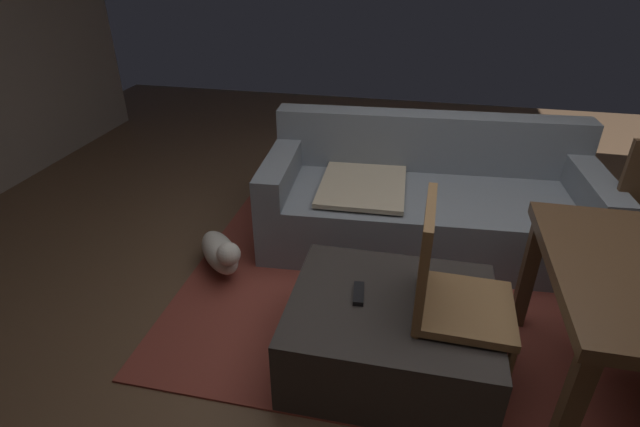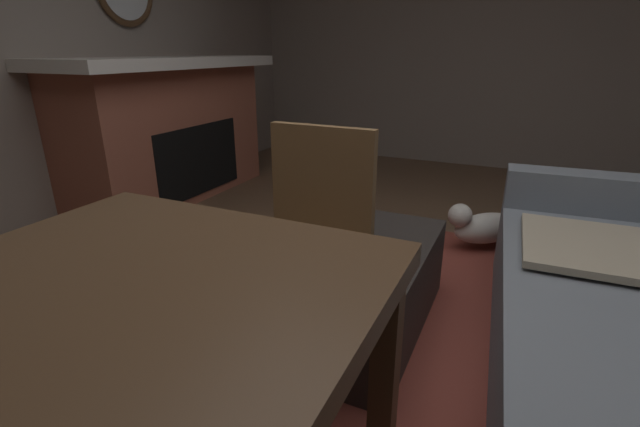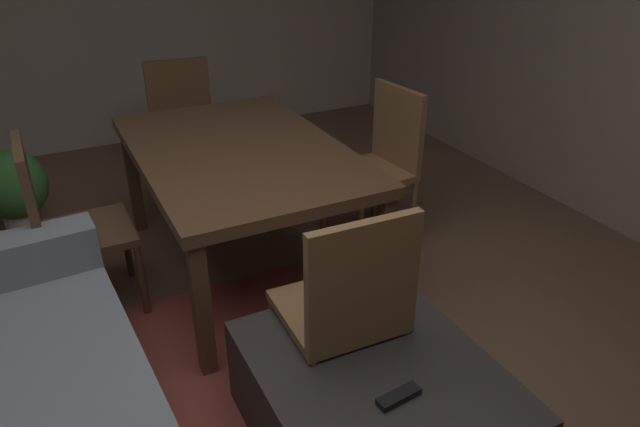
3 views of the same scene
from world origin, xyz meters
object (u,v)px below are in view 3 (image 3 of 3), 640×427
object	(u,v)px
ottoman_coffee_table	(374,407)
potted_plant	(14,187)
tv_remote	(399,396)
dining_table	(239,160)
dining_chair_west	(348,304)
dining_chair_north	(62,221)
dining_chair_south	(382,156)
dining_chair_east	(184,121)

from	to	relation	value
ottoman_coffee_table	potted_plant	xyz separation A→B (m)	(2.50, 1.13, 0.10)
tv_remote	dining_table	world-z (taller)	dining_table
dining_chair_west	tv_remote	bearing A→B (deg)	176.78
ottoman_coffee_table	tv_remote	world-z (taller)	tv_remote
dining_chair_north	ottoman_coffee_table	bearing A→B (deg)	-147.72
dining_table	ottoman_coffee_table	bearing A→B (deg)	179.56
ottoman_coffee_table	tv_remote	size ratio (longest dim) A/B	6.07
dining_chair_south	dining_chair_west	bearing A→B (deg)	142.92
dining_table	dining_chair_east	distance (m)	1.20
dining_chair_south	dining_chair_west	world-z (taller)	same
dining_chair_south	dining_chair_east	bearing A→B (deg)	37.14
dining_chair_south	dining_chair_north	bearing A→B (deg)	90.30
tv_remote	dining_chair_west	world-z (taller)	dining_chair_west
dining_chair_north	dining_chair_west	world-z (taller)	same
ottoman_coffee_table	dining_table	distance (m)	1.49
dining_chair_south	dining_chair_east	distance (m)	1.49
dining_chair_north	potted_plant	xyz separation A→B (m)	(1.08, 0.23, -0.23)
dining_chair_west	potted_plant	size ratio (longest dim) A/B	1.72
ottoman_coffee_table	dining_chair_south	distance (m)	1.73
dining_chair_north	potted_plant	size ratio (longest dim) A/B	1.72
dining_chair_north	potted_plant	distance (m)	1.13
ottoman_coffee_table	tv_remote	bearing A→B (deg)	175.30
ottoman_coffee_table	dining_chair_west	world-z (taller)	dining_chair_west
dining_chair_north	dining_table	bearing A→B (deg)	-89.92
dining_chair_south	ottoman_coffee_table	bearing A→B (deg)	147.27
ottoman_coffee_table	dining_chair_south	xyz separation A→B (m)	(1.43, -0.92, 0.33)
dining_chair_south	dining_table	bearing A→B (deg)	90.51
ottoman_coffee_table	dining_chair_south	bearing A→B (deg)	-32.73
tv_remote	dining_chair_north	size ratio (longest dim) A/B	0.17
ottoman_coffee_table	dining_chair_west	xyz separation A→B (m)	(0.22, -0.01, 0.33)
dining_chair_west	potted_plant	xyz separation A→B (m)	(2.27, 1.13, -0.23)
dining_chair_west	dining_chair_east	distance (m)	2.39
ottoman_coffee_table	dining_chair_north	distance (m)	1.71
tv_remote	potted_plant	xyz separation A→B (m)	(2.66, 1.11, -0.11)
dining_table	dining_chair_north	size ratio (longest dim) A/B	1.73
ottoman_coffee_table	dining_chair_north	world-z (taller)	dining_chair_north
dining_chair_west	potted_plant	world-z (taller)	dining_chair_west
tv_remote	potted_plant	distance (m)	2.89
dining_chair_north	dining_chair_south	distance (m)	1.81
ottoman_coffee_table	dining_chair_north	size ratio (longest dim) A/B	1.04
dining_table	dining_chair_east	xyz separation A→B (m)	(1.19, -0.01, -0.14)
tv_remote	dining_chair_south	world-z (taller)	dining_chair_south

